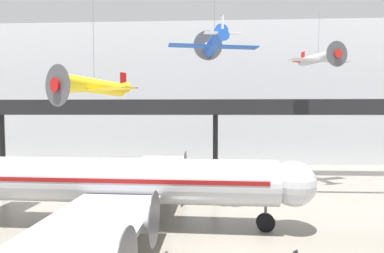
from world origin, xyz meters
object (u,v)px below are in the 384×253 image
(suspended_plane_yellow_lowwing, at_px, (94,86))
(suspended_plane_blue_trainer, at_px, (214,42))
(airliner_silver_main, at_px, (117,181))
(suspended_plane_silver_racer, at_px, (318,58))

(suspended_plane_yellow_lowwing, relative_size, suspended_plane_blue_trainer, 1.32)
(airliner_silver_main, bearing_deg, suspended_plane_blue_trainer, 35.33)
(suspended_plane_blue_trainer, xyz_separation_m, suspended_plane_silver_racer, (11.91, 8.36, -0.03))
(suspended_plane_yellow_lowwing, xyz_separation_m, suspended_plane_silver_racer, (21.64, 10.89, 3.95))
(suspended_plane_blue_trainer, bearing_deg, airliner_silver_main, 112.76)
(suspended_plane_silver_racer, bearing_deg, suspended_plane_yellow_lowwing, -83.13)
(suspended_plane_yellow_lowwing, bearing_deg, suspended_plane_blue_trainer, 136.01)
(suspended_plane_yellow_lowwing, distance_m, suspended_plane_silver_racer, 24.54)
(suspended_plane_silver_racer, bearing_deg, suspended_plane_blue_trainer, -74.77)
(suspended_plane_blue_trainer, distance_m, suspended_plane_silver_racer, 14.56)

